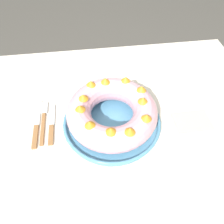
{
  "coord_description": "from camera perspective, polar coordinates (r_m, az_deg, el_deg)",
  "views": [
    {
      "loc": [
        -0.09,
        -0.43,
        1.35
      ],
      "look_at": [
        -0.03,
        0.03,
        0.79
      ],
      "focal_mm": 35.0,
      "sensor_mm": 36.0,
      "label": 1
    }
  ],
  "objects": [
    {
      "name": "serving_knife",
      "position": [
        0.81,
        -19.14,
        -3.59
      ],
      "size": [
        0.02,
        0.21,
        0.01
      ],
      "rotation": [
        0.0,
        0.0,
        0.1
      ],
      "color": "#936038",
      "rests_on": "dining_table"
    },
    {
      "name": "bundt_cake",
      "position": [
        0.73,
        0.01,
        0.07
      ],
      "size": [
        0.3,
        0.3,
        0.1
      ],
      "color": "#E09EAD",
      "rests_on": "serving_dish"
    },
    {
      "name": "serving_dish",
      "position": [
        0.77,
        0.0,
        -2.58
      ],
      "size": [
        0.34,
        0.34,
        0.03
      ],
      "color": "#518EB2",
      "rests_on": "dining_table"
    },
    {
      "name": "ground_plane",
      "position": [
        1.42,
        1.26,
        -21.76
      ],
      "size": [
        8.0,
        8.0,
        0.0
      ],
      "primitive_type": "plane",
      "color": "#4C4742"
    },
    {
      "name": "fork",
      "position": [
        0.83,
        -17.44,
        -1.81
      ],
      "size": [
        0.02,
        0.19,
        0.01
      ],
      "rotation": [
        0.0,
        0.0,
        -0.08
      ],
      "color": "#936038",
      "rests_on": "dining_table"
    },
    {
      "name": "dining_table",
      "position": [
        0.85,
        1.99,
        -8.35
      ],
      "size": [
        1.18,
        1.0,
        0.73
      ],
      "color": "beige",
      "rests_on": "ground_plane"
    },
    {
      "name": "cake_knife",
      "position": [
        0.8,
        -15.51,
        -3.59
      ],
      "size": [
        0.02,
        0.18,
        0.01
      ],
      "rotation": [
        0.0,
        0.0,
        0.09
      ],
      "color": "#936038",
      "rests_on": "dining_table"
    },
    {
      "name": "napkin",
      "position": [
        0.83,
        20.31,
        -2.52
      ],
      "size": [
        0.13,
        0.09,
        0.0
      ],
      "primitive_type": "cube",
      "rotation": [
        0.0,
        0.0,
        0.01
      ],
      "color": "beige",
      "rests_on": "dining_table"
    }
  ]
}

